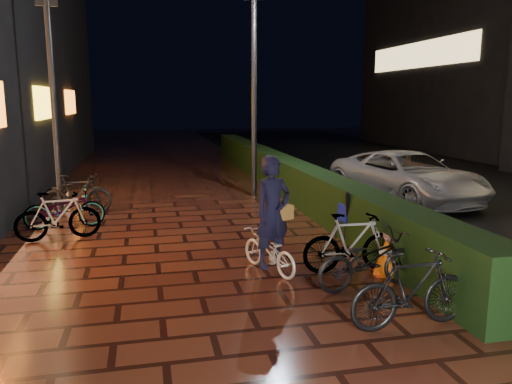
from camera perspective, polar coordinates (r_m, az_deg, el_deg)
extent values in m
plane|color=#381911|center=(7.07, -6.20, -11.91)|extent=(80.00, 80.00, 0.00)
cube|color=black|center=(15.26, 27.16, -0.80)|extent=(11.00, 60.00, 0.01)
cube|color=black|center=(15.19, 2.85, 2.20)|extent=(0.70, 20.00, 1.00)
imported|color=#A2A2A6|center=(14.02, 16.86, 1.74)|extent=(3.08, 5.07, 1.31)
cube|color=yellow|center=(15.75, -22.92, 9.36)|extent=(0.08, 2.80, 0.90)
cube|color=orange|center=(20.69, -20.45, 9.60)|extent=(0.08, 2.20, 0.90)
cube|color=black|center=(30.81, 25.12, 17.59)|extent=(8.00, 14.00, 14.00)
cube|color=#FFD88C|center=(28.37, 18.07, 14.67)|extent=(0.06, 10.00, 1.30)
cylinder|color=black|center=(13.91, -0.24, 10.93)|extent=(0.19, 0.19, 5.59)
cylinder|color=black|center=(12.83, -22.10, 9.02)|extent=(0.16, 0.16, 5.06)
imported|color=white|center=(7.91, 1.45, -6.76)|extent=(0.92, 1.37, 0.68)
imported|color=black|center=(7.67, 1.92, -2.30)|extent=(0.75, 0.63, 1.74)
cube|color=olive|center=(7.78, 3.19, -2.37)|extent=(0.33, 0.24, 0.22)
cone|color=orange|center=(8.07, 14.68, -7.01)|extent=(0.39, 0.39, 0.62)
cone|color=#E15A0B|center=(9.15, 13.32, -4.87)|extent=(0.39, 0.39, 0.62)
cube|color=#FB280D|center=(8.16, 14.58, -8.98)|extent=(0.41, 0.41, 0.03)
cube|color=#FF320D|center=(9.23, 13.24, -6.63)|extent=(0.41, 0.41, 0.03)
cube|color=red|center=(8.54, 14.04, -4.11)|extent=(0.42, 1.29, 0.06)
cube|color=black|center=(9.73, 10.80, -3.27)|extent=(0.59, 0.49, 0.04)
cylinder|color=black|center=(9.53, 10.07, -4.86)|extent=(0.03, 0.03, 0.38)
cylinder|color=black|center=(9.73, 12.42, -4.62)|extent=(0.03, 0.03, 0.38)
cylinder|color=black|center=(9.84, 9.12, -4.33)|extent=(0.03, 0.03, 0.38)
cylinder|color=black|center=(10.04, 11.42, -4.11)|extent=(0.03, 0.03, 0.38)
cube|color=#0C169C|center=(9.69, 10.84, -2.28)|extent=(0.43, 0.37, 0.30)
cylinder|color=black|center=(9.49, 10.44, -2.66)|extent=(0.25, 0.40, 0.98)
imported|color=black|center=(11.30, -21.04, -1.74)|extent=(1.70, 0.78, 0.86)
imported|color=black|center=(12.55, -19.85, -0.28)|extent=(1.60, 0.47, 0.95)
imported|color=black|center=(13.21, -19.80, 0.03)|extent=(1.70, 0.81, 0.86)
imported|color=black|center=(10.38, -21.71, -2.56)|extent=(1.64, 0.71, 0.95)
imported|color=black|center=(7.39, 12.76, -7.56)|extent=(1.70, 0.80, 0.86)
imported|color=black|center=(6.28, 17.37, -10.59)|extent=(1.61, 0.54, 0.95)
imported|color=black|center=(8.01, 10.87, -5.72)|extent=(1.60, 0.50, 0.95)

